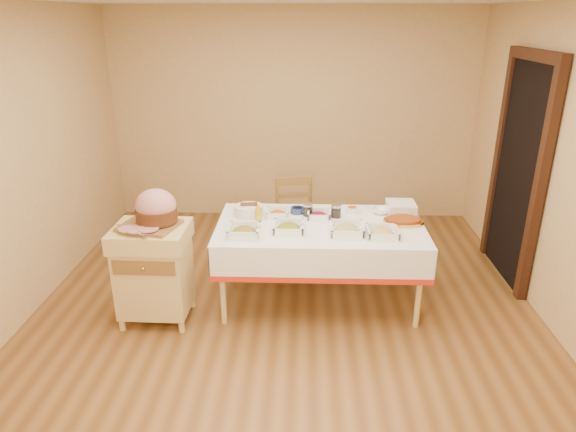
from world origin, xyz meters
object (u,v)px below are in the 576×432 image
object	(u,v)px
butcher_cart	(154,268)
mustard_bottle	(258,213)
brass_platter	(403,221)
dining_table	(320,241)
plate_stack	(401,208)
ham_on_board	(155,210)
bread_basket	(249,210)
preserve_jar_right	(336,211)
preserve_jar_left	(308,210)
dining_chair	(296,222)

from	to	relation	value
butcher_cart	mustard_bottle	world-z (taller)	mustard_bottle
brass_platter	mustard_bottle	bearing A→B (deg)	179.36
dining_table	plate_stack	distance (m)	0.83
butcher_cart	brass_platter	xyz separation A→B (m)	(2.14, 0.41, 0.29)
ham_on_board	bread_basket	xyz separation A→B (m)	(0.71, 0.52, -0.19)
preserve_jar_right	plate_stack	distance (m)	0.62
butcher_cart	preserve_jar_left	world-z (taller)	preserve_jar_left
preserve_jar_left	plate_stack	size ratio (longest dim) A/B	0.46
dining_chair	ham_on_board	xyz separation A→B (m)	(-1.13, -1.07, 0.52)
dining_chair	bread_basket	xyz separation A→B (m)	(-0.42, -0.56, 0.33)
dining_chair	butcher_cart	bearing A→B (deg)	-136.76
ham_on_board	plate_stack	bearing A→B (deg)	16.16
bread_basket	brass_platter	xyz separation A→B (m)	(1.39, -0.14, -0.03)
mustard_bottle	ham_on_board	bearing A→B (deg)	-154.45
preserve_jar_right	bread_basket	size ratio (longest dim) A/B	0.47
preserve_jar_right	bread_basket	xyz separation A→B (m)	(-0.80, 0.02, -0.01)
preserve_jar_left	dining_chair	bearing A→B (deg)	101.97
dining_table	ham_on_board	distance (m)	1.45
brass_platter	ham_on_board	bearing A→B (deg)	-169.93
mustard_bottle	dining_table	bearing A→B (deg)	-6.69
dining_chair	plate_stack	size ratio (longest dim) A/B	3.63
butcher_cart	brass_platter	bearing A→B (deg)	10.82
dining_table	dining_chair	xyz separation A→B (m)	(-0.23, 0.75, -0.12)
bread_basket	plate_stack	world-z (taller)	bread_basket
dining_chair	preserve_jar_left	xyz separation A→B (m)	(0.11, -0.54, 0.34)
ham_on_board	plate_stack	size ratio (longest dim) A/B	1.87
dining_chair	brass_platter	distance (m)	1.23
dining_chair	ham_on_board	distance (m)	1.64
ham_on_board	plate_stack	xyz separation A→B (m)	(2.11, 0.61, -0.18)
dining_chair	brass_platter	world-z (taller)	dining_chair
dining_chair	preserve_jar_right	bearing A→B (deg)	-57.05
bread_basket	dining_chair	bearing A→B (deg)	52.72
dining_chair	bread_basket	size ratio (longest dim) A/B	3.55
ham_on_board	bread_basket	world-z (taller)	ham_on_board
butcher_cart	preserve_jar_right	distance (m)	1.67
preserve_jar_left	brass_platter	world-z (taller)	preserve_jar_left
plate_stack	preserve_jar_right	bearing A→B (deg)	-169.42
butcher_cart	bread_basket	xyz separation A→B (m)	(0.76, 0.55, 0.32)
butcher_cart	plate_stack	bearing A→B (deg)	16.73
mustard_bottle	preserve_jar_left	bearing A→B (deg)	18.27
dining_chair	mustard_bottle	xyz separation A→B (m)	(-0.32, -0.69, 0.36)
bread_basket	plate_stack	xyz separation A→B (m)	(1.40, 0.10, 0.01)
ham_on_board	brass_platter	size ratio (longest dim) A/B	1.33
dining_table	mustard_bottle	distance (m)	0.60
mustard_bottle	plate_stack	distance (m)	1.32
butcher_cart	bread_basket	world-z (taller)	bread_basket
ham_on_board	preserve_jar_left	distance (m)	1.37
preserve_jar_right	brass_platter	distance (m)	0.60
mustard_bottle	dining_chair	bearing A→B (deg)	64.68
ham_on_board	brass_platter	xyz separation A→B (m)	(2.10, 0.37, -0.21)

